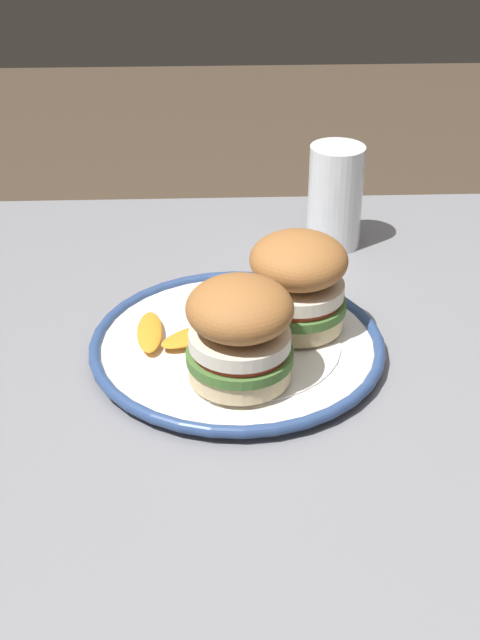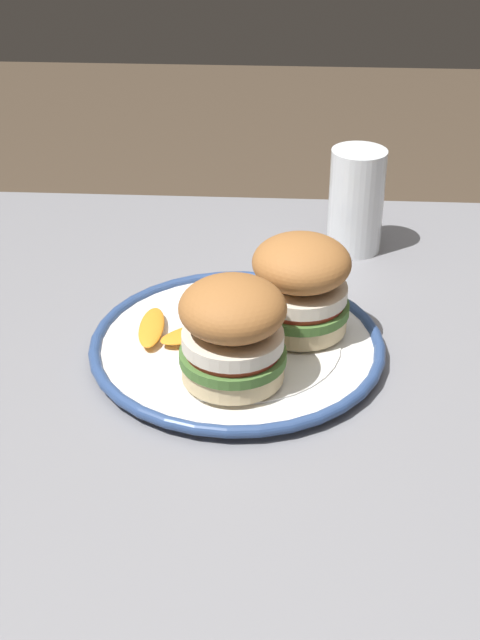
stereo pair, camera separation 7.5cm
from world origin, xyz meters
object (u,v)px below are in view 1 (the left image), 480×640
at_px(dinner_plate, 240,346).
at_px(drinking_glass, 335,202).
at_px(dining_table, 239,459).
at_px(sandwich_half_right, 238,330).
at_px(sandwich_half_left, 298,281).

height_order(dinner_plate, drinking_glass, drinking_glass).
bearing_deg(dinner_plate, drinking_glass, -117.05).
height_order(dining_table, sandwich_half_right, sandwich_half_right).
bearing_deg(dining_table, sandwich_half_left, -130.05).
relative_size(dining_table, sandwich_half_left, 10.42).
height_order(dinner_plate, sandwich_half_left, sandwich_half_left).
xyz_separation_m(dinner_plate, sandwich_half_right, (0.00, 0.07, 0.06)).
relative_size(dining_table, sandwich_half_right, 10.27).
bearing_deg(sandwich_half_left, dining_table, 49.95).
bearing_deg(sandwich_half_left, drinking_glass, -106.91).
xyz_separation_m(dinner_plate, drinking_glass, (-0.13, -0.25, 0.05)).
bearing_deg(drinking_glass, sandwich_half_right, 67.34).
height_order(dining_table, dinner_plate, dinner_plate).
bearing_deg(sandwich_half_left, sandwich_half_right, 55.51).
distance_m(dinner_plate, drinking_glass, 0.28).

